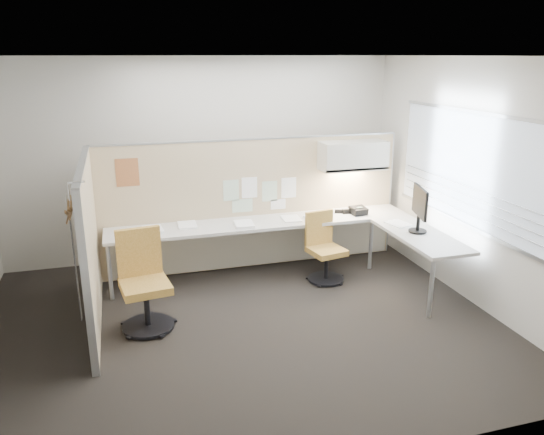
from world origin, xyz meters
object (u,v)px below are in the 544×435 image
object	(u,v)px
chair_right	(324,249)
monitor	(420,207)
phone	(358,211)
desk	(290,232)
chair_left	(144,284)

from	to	relation	value
chair_right	monitor	distance (m)	1.31
phone	monitor	bearing A→B (deg)	-73.74
desk	monitor	size ratio (longest dim) A/B	7.14
desk	phone	world-z (taller)	phone
chair_right	monitor	size ratio (longest dim) A/B	1.57
desk	chair_left	distance (m)	2.12
desk	monitor	xyz separation A→B (m)	(1.37, -0.82, 0.45)
chair_right	chair_left	bearing A→B (deg)	-176.14
chair_right	desk	bearing A→B (deg)	133.36
desk	phone	bearing A→B (deg)	4.64
chair_right	phone	bearing A→B (deg)	17.68
chair_right	phone	size ratio (longest dim) A/B	3.89
chair_left	monitor	distance (m)	3.34
chair_left	phone	size ratio (longest dim) A/B	4.62
desk	chair_left	world-z (taller)	chair_left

